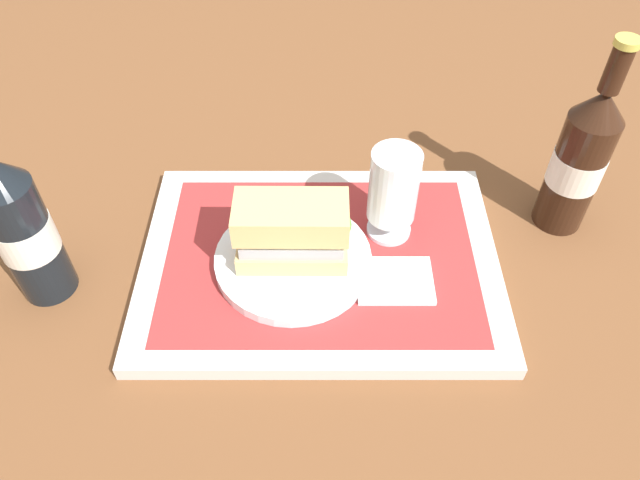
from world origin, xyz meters
TOP-DOWN VIEW (x-y plane):
  - ground_plane at (0.00, 0.00)m, footprint 3.00×3.00m
  - tray at (0.00, 0.00)m, footprint 0.44×0.32m
  - placemat at (0.00, 0.00)m, footprint 0.38×0.27m
  - plate at (-0.03, -0.01)m, footprint 0.19×0.19m
  - sandwich at (-0.03, -0.01)m, footprint 0.13×0.06m
  - beer_glass at (0.09, 0.04)m, footprint 0.06×0.06m
  - napkin_folded at (0.09, -0.04)m, footprint 0.09×0.07m
  - beer_bottle at (0.32, 0.08)m, footprint 0.07×0.07m
  - second_bottle at (-0.33, -0.03)m, footprint 0.07×0.07m

SIDE VIEW (x-z plane):
  - ground_plane at x=0.00m, z-range 0.00..0.00m
  - tray at x=0.00m, z-range 0.00..0.02m
  - placemat at x=0.00m, z-range 0.02..0.02m
  - napkin_folded at x=0.09m, z-range 0.02..0.03m
  - plate at x=-0.03m, z-range 0.02..0.04m
  - sandwich at x=-0.03m, z-range 0.04..0.12m
  - beer_glass at x=0.09m, z-range 0.03..0.15m
  - beer_bottle at x=0.32m, z-range -0.03..0.24m
  - second_bottle at x=-0.33m, z-range -0.03..0.24m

